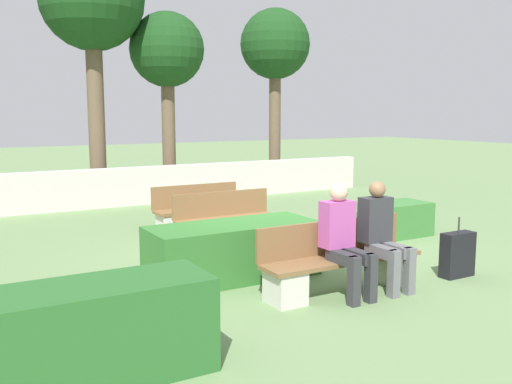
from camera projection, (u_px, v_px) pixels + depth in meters
ground_plane at (277, 256)px, 8.38m from camera, size 60.00×60.00×0.00m
perimeter_wall at (148, 185)px, 13.14m from camera, size 11.92×0.30×0.86m
bench_front at (341, 265)px, 6.71m from camera, size 2.07×0.49×0.82m
bench_left_side at (200, 215)px, 10.09m from camera, size 1.64×0.49×0.82m
bench_right_side at (227, 225)px, 9.18m from camera, size 1.71×0.48×0.82m
person_seated_man at (382, 231)px, 6.78m from camera, size 0.38×0.64×1.29m
person_seated_woman at (344, 235)px, 6.50m from camera, size 0.38×0.64×1.30m
hedge_block_near_left at (382, 221)px, 9.58m from camera, size 1.78×0.70×0.57m
hedge_block_near_right at (74, 337)px, 4.38m from camera, size 2.16×0.71×0.78m
hedge_block_mid_left at (233, 251)px, 7.25m from camera, size 2.17×0.87×0.70m
suitcase at (457, 255)px, 7.31m from camera, size 0.47×0.19×0.78m
tree_center_left at (92, 3)px, 12.92m from camera, size 2.38×2.38×5.86m
tree_center_right at (167, 54)px, 13.94m from camera, size 1.83×1.83×4.53m
tree_rightmost at (275, 48)px, 15.74m from camera, size 1.93×1.93×4.93m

